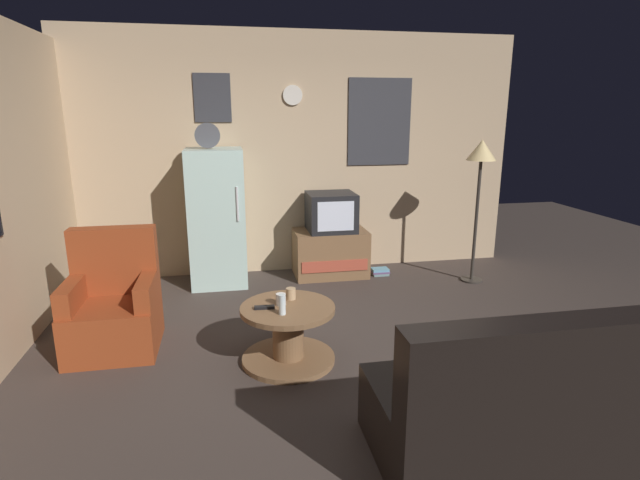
{
  "coord_description": "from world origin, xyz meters",
  "views": [
    {
      "loc": [
        -0.85,
        -3.37,
        1.88
      ],
      "look_at": [
        -0.04,
        0.9,
        0.75
      ],
      "focal_mm": 27.79,
      "sensor_mm": 36.0,
      "label": 1
    }
  ],
  "objects": [
    {
      "name": "ground_plane",
      "position": [
        0.0,
        0.0,
        0.0
      ],
      "size": [
        12.0,
        12.0,
        0.0
      ],
      "primitive_type": "plane",
      "color": "#3D332D"
    },
    {
      "name": "wall_with_art",
      "position": [
        0.01,
        2.45,
        1.39
      ],
      "size": [
        5.2,
        0.12,
        2.76
      ],
      "color": "tan",
      "rests_on": "ground_plane"
    },
    {
      "name": "fridge",
      "position": [
        -0.97,
        2.06,
        0.75
      ],
      "size": [
        0.6,
        0.62,
        1.77
      ],
      "color": "silver",
      "rests_on": "ground_plane"
    },
    {
      "name": "tv_stand",
      "position": [
        0.31,
        2.1,
        0.27
      ],
      "size": [
        0.84,
        0.53,
        0.54
      ],
      "color": "brown",
      "rests_on": "ground_plane"
    },
    {
      "name": "crt_tv",
      "position": [
        0.32,
        2.1,
        0.76
      ],
      "size": [
        0.54,
        0.51,
        0.44
      ],
      "color": "black",
      "rests_on": "tv_stand"
    },
    {
      "name": "standing_lamp",
      "position": [
        1.86,
        1.59,
        1.36
      ],
      "size": [
        0.32,
        0.32,
        1.59
      ],
      "color": "#332D28",
      "rests_on": "ground_plane"
    },
    {
      "name": "coffee_table",
      "position": [
        -0.44,
        0.11,
        0.23
      ],
      "size": [
        0.72,
        0.72,
        0.45
      ],
      "color": "brown",
      "rests_on": "ground_plane"
    },
    {
      "name": "wine_glass",
      "position": [
        -0.49,
        -0.04,
        0.53
      ],
      "size": [
        0.05,
        0.05,
        0.15
      ],
      "primitive_type": "cylinder",
      "color": "silver",
      "rests_on": "coffee_table"
    },
    {
      "name": "mug_ceramic_white",
      "position": [
        -0.48,
        0.14,
        0.5
      ],
      "size": [
        0.08,
        0.08,
        0.09
      ],
      "primitive_type": "cylinder",
      "color": "silver",
      "rests_on": "coffee_table"
    },
    {
      "name": "mug_ceramic_tan",
      "position": [
        -0.39,
        0.25,
        0.5
      ],
      "size": [
        0.08,
        0.08,
        0.09
      ],
      "primitive_type": "cylinder",
      "color": "tan",
      "rests_on": "coffee_table"
    },
    {
      "name": "remote_control",
      "position": [
        -0.61,
        0.09,
        0.47
      ],
      "size": [
        0.15,
        0.05,
        0.02
      ],
      "primitive_type": "cube",
      "rotation": [
        0.0,
        0.0,
        -0.04
      ],
      "color": "black",
      "rests_on": "coffee_table"
    },
    {
      "name": "armchair",
      "position": [
        -1.79,
        0.62,
        0.34
      ],
      "size": [
        0.68,
        0.68,
        0.96
      ],
      "color": "maroon",
      "rests_on": "ground_plane"
    },
    {
      "name": "couch",
      "position": [
        0.74,
        -1.22,
        0.31
      ],
      "size": [
        1.7,
        0.8,
        0.92
      ],
      "color": "black",
      "rests_on": "ground_plane"
    },
    {
      "name": "book_stack",
      "position": [
        0.9,
        1.99,
        0.04
      ],
      "size": [
        0.21,
        0.16,
        0.08
      ],
      "color": "slate",
      "rests_on": "ground_plane"
    }
  ]
}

